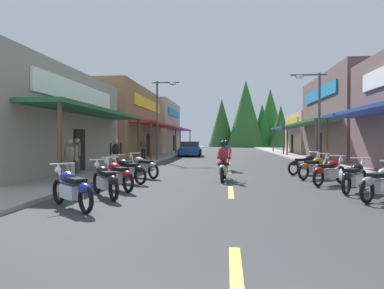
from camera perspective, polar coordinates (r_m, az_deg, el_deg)
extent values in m
cube|color=#38383A|center=(29.18, 6.25, -2.38)|extent=(9.71, 84.65, 0.10)
cube|color=gray|center=(29.76, -5.41, -2.10)|extent=(2.31, 84.65, 0.12)
cube|color=#9E9991|center=(29.80, 17.90, -2.14)|extent=(2.31, 84.65, 0.12)
cube|color=#E0C64C|center=(4.13, 7.59, -22.07)|extent=(0.16, 2.40, 0.01)
cube|color=#E0C64C|center=(10.43, 6.62, -7.99)|extent=(0.16, 2.40, 0.01)
cube|color=#E0C64C|center=(17.09, 6.39, -4.51)|extent=(0.16, 2.40, 0.01)
cube|color=#E0C64C|center=(23.29, 6.30, -3.07)|extent=(0.16, 2.40, 0.01)
cube|color=#E0C64C|center=(29.98, 6.24, -2.18)|extent=(0.16, 2.40, 0.01)
cube|color=#E0C64C|center=(36.04, 6.21, -1.67)|extent=(0.16, 2.40, 0.01)
cube|color=#E0C64C|center=(42.21, 6.19, -1.29)|extent=(0.16, 2.40, 0.01)
cube|color=#E0C64C|center=(48.62, 6.17, -1.00)|extent=(0.16, 2.40, 0.01)
cube|color=#E0C64C|center=(55.18, 6.15, -0.78)|extent=(0.16, 2.40, 0.01)
cube|color=#E0C64C|center=(60.99, 6.14, -0.62)|extent=(0.16, 2.40, 0.01)
cube|color=gray|center=(18.71, -28.67, 3.32)|extent=(7.15, 11.34, 4.89)
cube|color=#236033|center=(16.61, -15.83, 5.29)|extent=(1.80, 10.20, 0.16)
cylinder|color=brown|center=(11.81, -21.51, -0.17)|extent=(0.14, 0.14, 2.82)
cylinder|color=brown|center=(21.00, -9.04, 0.32)|extent=(0.14, 0.14, 2.82)
cube|color=white|center=(17.03, -18.49, 8.26)|extent=(0.10, 7.94, 0.90)
cube|color=black|center=(16.91, -18.51, -1.07)|extent=(0.08, 1.10, 2.10)
cube|color=olive|center=(31.47, -14.73, 3.43)|extent=(8.16, 13.39, 6.05)
cube|color=#B72D28|center=(30.07, -5.80, 3.34)|extent=(1.80, 12.05, 0.16)
cylinder|color=brown|center=(24.20, -7.01, 0.40)|extent=(0.14, 0.14, 2.82)
cylinder|color=brown|center=(35.65, -2.77, 0.57)|extent=(0.14, 0.14, 2.82)
cube|color=yellow|center=(30.38, -7.37, 6.75)|extent=(0.10, 9.37, 0.90)
cube|color=black|center=(30.23, -7.39, -0.18)|extent=(0.08, 1.10, 2.10)
cube|color=gray|center=(44.90, -7.04, 2.97)|extent=(6.18, 11.76, 6.48)
cube|color=#8C338C|center=(44.16, -1.98, 2.57)|extent=(1.80, 10.59, 0.16)
cylinder|color=brown|center=(39.00, -2.01, 0.60)|extent=(0.14, 0.14, 2.82)
cylinder|color=brown|center=(49.11, -0.34, 0.66)|extent=(0.14, 0.14, 2.82)
cube|color=#197FCC|center=(44.40, -3.06, 5.35)|extent=(0.10, 8.23, 0.90)
cube|color=black|center=(44.27, -3.08, 0.17)|extent=(0.08, 1.10, 2.10)
cylinder|color=brown|center=(20.81, 21.88, 0.27)|extent=(0.14, 0.14, 2.82)
cube|color=brown|center=(29.70, 27.44, 4.13)|extent=(7.05, 12.25, 6.68)
cube|color=#236033|center=(28.37, 19.07, 3.44)|extent=(1.80, 11.03, 0.16)
cylinder|color=brown|center=(23.01, 20.33, 0.33)|extent=(0.14, 0.14, 2.82)
cylinder|color=brown|center=(33.41, 15.83, 0.51)|extent=(0.14, 0.14, 2.82)
cube|color=#197FCC|center=(28.76, 20.74, 8.02)|extent=(0.10, 8.58, 0.90)
cube|color=black|center=(28.55, 20.73, -0.30)|extent=(0.08, 1.10, 2.10)
cube|color=tan|center=(40.46, 21.72, 1.76)|extent=(7.29, 9.20, 4.54)
cube|color=navy|center=(39.49, 15.35, 2.73)|extent=(1.80, 8.28, 0.16)
cylinder|color=brown|center=(35.47, 15.26, 0.54)|extent=(0.14, 0.14, 2.82)
cylinder|color=brown|center=(43.26, 13.59, 0.60)|extent=(0.14, 0.14, 2.82)
cube|color=yellow|center=(39.66, 16.56, 3.64)|extent=(0.10, 6.44, 0.90)
cube|color=black|center=(39.62, 16.57, 0.04)|extent=(0.08, 1.10, 2.10)
cylinder|color=#474C51|center=(24.87, -5.93, 3.93)|extent=(0.14, 0.14, 5.87)
cylinder|color=#474C51|center=(25.06, -4.50, 10.44)|extent=(2.06, 0.10, 0.10)
ellipsoid|color=silver|center=(24.95, -3.30, 10.25)|extent=(0.50, 0.30, 0.24)
cylinder|color=#474C51|center=(21.15, 20.77, 3.92)|extent=(0.14, 0.14, 5.51)
cylinder|color=#474C51|center=(21.31, 19.14, 11.10)|extent=(2.06, 0.10, 0.10)
ellipsoid|color=silver|center=(21.18, 17.73, 10.89)|extent=(0.50, 0.30, 0.24)
torus|color=black|center=(9.59, 27.53, -6.98)|extent=(0.55, 0.50, 0.64)
cube|color=silver|center=(10.24, 29.47, -6.04)|extent=(0.71, 0.67, 0.32)
cube|color=black|center=(9.99, 28.87, -4.60)|extent=(0.64, 0.61, 0.12)
ellipsoid|color=#99999E|center=(9.60, 27.67, -5.59)|extent=(0.49, 0.47, 0.24)
torus|color=black|center=(12.17, 26.94, -5.32)|extent=(0.47, 0.57, 0.64)
torus|color=black|center=(10.75, 24.68, -6.12)|extent=(0.47, 0.57, 0.64)
cube|color=silver|center=(11.45, 25.89, -5.30)|extent=(0.65, 0.73, 0.32)
ellipsoid|color=black|center=(11.61, 26.19, -3.63)|extent=(0.59, 0.64, 0.28)
cube|color=black|center=(11.18, 25.51, -4.00)|extent=(0.59, 0.65, 0.12)
ellipsoid|color=black|center=(10.77, 24.77, -4.87)|extent=(0.46, 0.50, 0.24)
cylinder|color=silver|center=(12.01, 26.78, -3.82)|extent=(0.27, 0.33, 0.71)
cylinder|color=silver|center=(11.87, 26.63, -2.08)|extent=(0.50, 0.39, 0.04)
sphere|color=white|center=(12.15, 27.00, -2.82)|extent=(0.16, 0.16, 0.16)
torus|color=black|center=(13.54, 23.86, -4.68)|extent=(0.52, 0.52, 0.64)
torus|color=black|center=(12.23, 20.62, -5.25)|extent=(0.52, 0.52, 0.64)
cube|color=silver|center=(12.87, 22.33, -4.60)|extent=(0.69, 0.69, 0.32)
ellipsoid|color=#A51414|center=(13.02, 22.76, -3.12)|extent=(0.62, 0.62, 0.28)
cube|color=black|center=(12.63, 21.79, -3.42)|extent=(0.62, 0.62, 0.12)
ellipsoid|color=#A51414|center=(12.25, 20.75, -4.16)|extent=(0.48, 0.48, 0.24)
cylinder|color=silver|center=(13.39, 23.62, -3.32)|extent=(0.31, 0.30, 0.71)
cylinder|color=silver|center=(13.27, 23.39, -1.75)|extent=(0.45, 0.45, 0.04)
sphere|color=white|center=(13.52, 23.94, -2.43)|extent=(0.16, 0.16, 0.16)
torus|color=black|center=(15.29, 21.82, -4.03)|extent=(0.55, 0.49, 0.64)
torus|color=black|center=(14.08, 18.37, -4.43)|extent=(0.55, 0.49, 0.64)
cube|color=silver|center=(14.67, 20.17, -3.92)|extent=(0.72, 0.66, 0.32)
ellipsoid|color=#BF660C|center=(14.81, 20.63, -2.63)|extent=(0.63, 0.61, 0.28)
cube|color=black|center=(14.45, 19.59, -2.87)|extent=(0.64, 0.60, 0.12)
ellipsoid|color=#BF660C|center=(14.10, 18.50, -3.49)|extent=(0.49, 0.47, 0.24)
cylinder|color=silver|center=(15.16, 21.55, -2.82)|extent=(0.32, 0.28, 0.71)
cylinder|color=silver|center=(15.04, 21.30, -1.44)|extent=(0.42, 0.49, 0.04)
sphere|color=white|center=(15.28, 21.89, -2.04)|extent=(0.16, 0.16, 0.16)
torus|color=black|center=(16.81, 20.57, -3.58)|extent=(0.59, 0.43, 0.64)
torus|color=black|center=(15.75, 16.83, -3.86)|extent=(0.59, 0.43, 0.64)
cube|color=silver|center=(16.26, 18.76, -3.44)|extent=(0.74, 0.61, 0.32)
ellipsoid|color=black|center=(16.38, 19.26, -2.29)|extent=(0.64, 0.57, 0.28)
cube|color=black|center=(16.07, 18.14, -2.49)|extent=(0.66, 0.56, 0.12)
ellipsoid|color=black|center=(15.76, 16.97, -3.02)|extent=(0.50, 0.44, 0.24)
cylinder|color=silver|center=(16.69, 20.27, -2.48)|extent=(0.35, 0.25, 0.71)
cylinder|color=silver|center=(16.59, 19.99, -1.22)|extent=(0.36, 0.53, 0.04)
sphere|color=white|center=(16.80, 20.65, -1.78)|extent=(0.16, 0.16, 0.16)
torus|color=black|center=(9.07, -21.66, -7.39)|extent=(0.55, 0.50, 0.64)
torus|color=black|center=(7.71, -17.56, -8.83)|extent=(0.55, 0.50, 0.64)
cube|color=silver|center=(8.37, -19.78, -7.52)|extent=(0.71, 0.67, 0.32)
ellipsoid|color=navy|center=(8.51, -20.32, -5.21)|extent=(0.63, 0.61, 0.28)
cube|color=black|center=(8.11, -19.10, -5.79)|extent=(0.64, 0.61, 0.12)
ellipsoid|color=navy|center=(7.72, -17.73, -7.10)|extent=(0.49, 0.47, 0.24)
cylinder|color=silver|center=(8.91, -21.36, -5.40)|extent=(0.32, 0.29, 0.71)
cylinder|color=silver|center=(8.76, -21.09, -3.07)|extent=(0.42, 0.48, 0.04)
sphere|color=white|center=(9.04, -21.74, -4.04)|extent=(0.16, 0.16, 0.16)
torus|color=black|center=(10.48, -15.77, -6.25)|extent=(0.47, 0.57, 0.64)
torus|color=black|center=(9.06, -13.14, -7.36)|extent=(0.47, 0.57, 0.64)
cube|color=silver|center=(9.76, -14.55, -6.30)|extent=(0.65, 0.72, 0.32)
ellipsoid|color=black|center=(9.91, -14.90, -4.33)|extent=(0.60, 0.64, 0.28)
cube|color=black|center=(9.49, -14.11, -4.80)|extent=(0.59, 0.65, 0.12)
ellipsoid|color=black|center=(9.08, -13.24, -5.88)|extent=(0.46, 0.49, 0.24)
cylinder|color=silver|center=(10.32, -15.58, -4.51)|extent=(0.27, 0.33, 0.71)
cylinder|color=silver|center=(10.18, -15.40, -2.50)|extent=(0.50, 0.40, 0.04)
sphere|color=white|center=(10.46, -15.83, -3.34)|extent=(0.16, 0.16, 0.16)
torus|color=black|center=(11.71, -14.20, -5.49)|extent=(0.52, 0.53, 0.64)
torus|color=black|center=(10.37, -10.78, -6.30)|extent=(0.52, 0.53, 0.64)
cube|color=silver|center=(11.03, -12.60, -5.46)|extent=(0.69, 0.70, 0.32)
ellipsoid|color=#A51414|center=(11.18, -13.05, -3.73)|extent=(0.62, 0.62, 0.28)
cube|color=black|center=(10.78, -12.02, -4.11)|extent=(0.62, 0.62, 0.12)
ellipsoid|color=#A51414|center=(10.39, -10.91, -5.01)|extent=(0.48, 0.48, 0.24)
cylinder|color=silver|center=(11.56, -13.94, -3.93)|extent=(0.30, 0.31, 0.71)
cylinder|color=silver|center=(11.43, -13.70, -2.12)|extent=(0.46, 0.45, 0.04)
sphere|color=white|center=(11.69, -14.27, -2.89)|extent=(0.16, 0.16, 0.16)
torus|color=black|center=(13.26, -12.98, -4.74)|extent=(0.58, 0.45, 0.64)
torus|color=black|center=(12.09, -8.76, -5.27)|extent=(0.58, 0.45, 0.64)
cube|color=silver|center=(12.66, -10.97, -4.63)|extent=(0.73, 0.63, 0.32)
ellipsoid|color=black|center=(12.79, -11.53, -3.14)|extent=(0.64, 0.58, 0.28)
cube|color=black|center=(12.44, -10.26, -3.44)|extent=(0.65, 0.57, 0.12)
ellipsoid|color=black|center=(12.11, -8.92, -4.17)|extent=(0.50, 0.45, 0.24)
cylinder|color=silver|center=(13.13, -12.65, -3.35)|extent=(0.34, 0.26, 0.71)
cylinder|color=silver|center=(13.01, -12.34, -1.75)|extent=(0.38, 0.52, 0.04)
sphere|color=white|center=(13.25, -13.06, -2.44)|extent=(0.16, 0.16, 0.16)
torus|color=black|center=(14.93, -10.25, -4.10)|extent=(0.57, 0.47, 0.64)
torus|color=black|center=(13.75, -6.58, -4.52)|extent=(0.57, 0.47, 0.64)
cube|color=silver|center=(14.33, -8.49, -3.98)|extent=(0.72, 0.65, 0.32)
ellipsoid|color=#99999E|center=(14.46, -8.98, -2.67)|extent=(0.64, 0.60, 0.28)
cube|color=black|center=(14.11, -7.88, -2.92)|extent=(0.65, 0.59, 0.12)
ellipsoid|color=#99999E|center=(13.77, -6.72, -3.55)|extent=(0.49, 0.46, 0.24)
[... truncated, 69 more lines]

